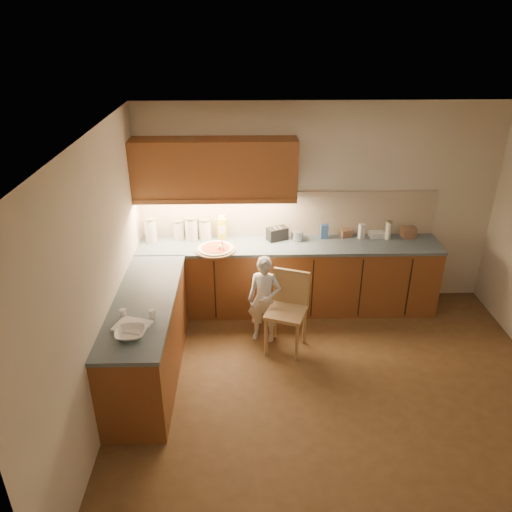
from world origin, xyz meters
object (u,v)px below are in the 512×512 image
child (264,300)px  toaster (277,234)px  pizza_on_board (216,249)px  wooden_chair (288,305)px  oil_jug (222,228)px

child → toaster: (0.19, 0.82, 0.47)m
child → toaster: 0.97m
child → pizza_on_board: bearing=151.3°
pizza_on_board → wooden_chair: (0.83, -0.66, -0.40)m
wooden_chair → oil_jug: size_ratio=2.96×
child → wooden_chair: (0.26, -0.14, 0.01)m
child → wooden_chair: child is taller
wooden_chair → toaster: (-0.07, 0.97, 0.46)m
toaster → oil_jug: bearing=152.4°
child → toaster: toaster is taller
toaster → wooden_chair: bearing=-109.3°
child → oil_jug: size_ratio=3.37×
pizza_on_board → toaster: size_ratio=1.68×
pizza_on_board → wooden_chair: pizza_on_board is taller
child → toaster: size_ratio=3.68×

